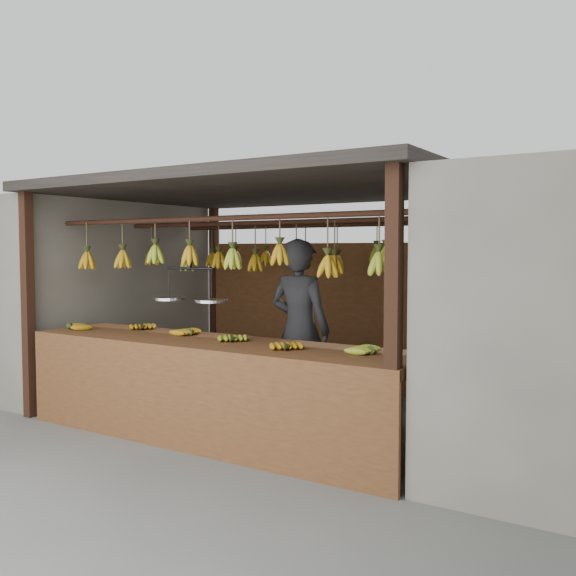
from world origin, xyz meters
The scene contains 8 objects.
ground centered at (0.00, 0.00, 0.00)m, with size 80.00×80.00×0.00m, color #5B5B57.
stall centered at (0.00, 0.33, 1.97)m, with size 4.30×3.30×2.40m.
neighbor_left centered at (-3.60, 0.00, 1.15)m, with size 3.00×3.00×2.30m, color slate.
counter centered at (0.12, -1.24, 0.72)m, with size 3.89×0.89×0.96m.
hanging_bananas centered at (0.01, 0.00, 1.61)m, with size 3.61×2.23×0.39m.
balance_scale centered at (-0.27, -1.00, 1.28)m, with size 0.82×0.31×0.77m.
vendor centered at (0.40, -0.11, 0.91)m, with size 0.67×0.44×1.83m, color #262628.
bag_bundles centered at (1.94, 1.35, 1.02)m, with size 0.08×0.26×1.18m.
Camera 1 is at (3.73, -5.57, 1.72)m, focal length 40.00 mm.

